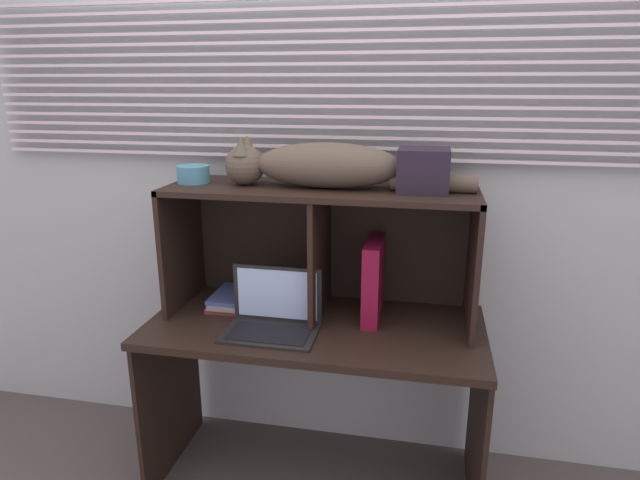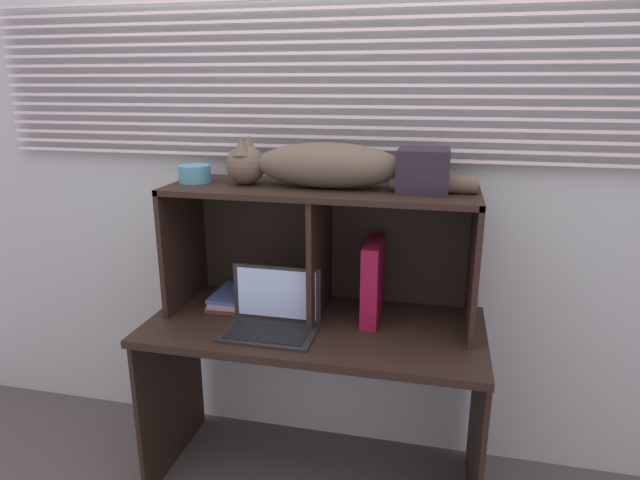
% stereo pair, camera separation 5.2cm
% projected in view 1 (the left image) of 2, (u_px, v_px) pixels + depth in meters
% --- Properties ---
extents(back_panel_with_blinds, '(4.40, 0.08, 2.50)m').
position_uv_depth(back_panel_with_blinds, '(331.00, 169.00, 2.23)').
color(back_panel_with_blinds, '#ADBBB7').
rests_on(back_panel_with_blinds, ground).
extents(desk, '(1.28, 0.60, 0.72)m').
position_uv_depth(desk, '(315.00, 357.00, 2.10)').
color(desk, black).
rests_on(desk, ground).
extents(hutch_shelf_unit, '(1.17, 0.39, 0.51)m').
position_uv_depth(hutch_shelf_unit, '(322.00, 227.00, 2.09)').
color(hutch_shelf_unit, black).
rests_on(hutch_shelf_unit, desk).
extents(cat, '(0.94, 0.19, 0.19)m').
position_uv_depth(cat, '(318.00, 166.00, 1.99)').
color(cat, brown).
rests_on(cat, hutch_shelf_unit).
extents(laptop, '(0.34, 0.22, 0.23)m').
position_uv_depth(laptop, '(273.00, 318.00, 1.99)').
color(laptop, black).
rests_on(laptop, desk).
extents(binder_upright, '(0.06, 0.25, 0.31)m').
position_uv_depth(binder_upright, '(373.00, 280.00, 2.07)').
color(binder_upright, maroon).
rests_on(binder_upright, desk).
extents(book_stack, '(0.20, 0.24, 0.06)m').
position_uv_depth(book_stack, '(237.00, 300.00, 2.22)').
color(book_stack, brown).
rests_on(book_stack, desk).
extents(small_basket, '(0.13, 0.13, 0.07)m').
position_uv_depth(small_basket, '(193.00, 174.00, 2.10)').
color(small_basket, teal).
rests_on(small_basket, hutch_shelf_unit).
extents(storage_box, '(0.18, 0.18, 0.15)m').
position_uv_depth(storage_box, '(423.00, 170.00, 1.92)').
color(storage_box, black).
rests_on(storage_box, hutch_shelf_unit).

